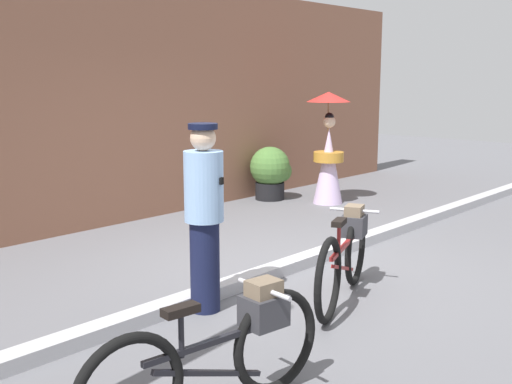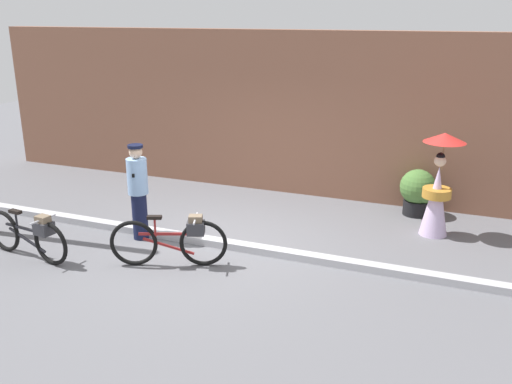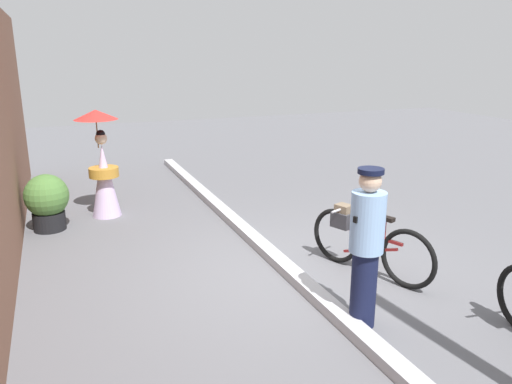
% 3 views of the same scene
% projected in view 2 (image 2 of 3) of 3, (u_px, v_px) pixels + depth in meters
% --- Properties ---
extents(ground_plane, '(30.00, 30.00, 0.00)m').
position_uv_depth(ground_plane, '(215.00, 245.00, 9.27)').
color(ground_plane, slate).
extents(building_wall, '(14.00, 0.40, 3.39)m').
position_uv_depth(building_wall, '(282.00, 113.00, 11.72)').
color(building_wall, brown).
rests_on(building_wall, ground_plane).
extents(sidewalk_curb, '(14.00, 0.20, 0.12)m').
position_uv_depth(sidewalk_curb, '(215.00, 242.00, 9.25)').
color(sidewalk_curb, '#B2B2B7').
rests_on(sidewalk_curb, ground_plane).
extents(bicycle_near_officer, '(1.70, 0.74, 0.82)m').
position_uv_depth(bicycle_near_officer, '(173.00, 240.00, 8.42)').
color(bicycle_near_officer, black).
rests_on(bicycle_near_officer, ground_plane).
extents(bicycle_far_side, '(1.76, 0.48, 0.78)m').
position_uv_depth(bicycle_far_side, '(30.00, 234.00, 8.66)').
color(bicycle_far_side, black).
rests_on(bicycle_far_side, ground_plane).
extents(person_officer, '(0.34, 0.38, 1.65)m').
position_uv_depth(person_officer, '(138.00, 190.00, 9.31)').
color(person_officer, '#141938').
rests_on(person_officer, ground_plane).
extents(person_with_parasol, '(0.71, 0.71, 1.81)m').
position_uv_depth(person_with_parasol, '(438.00, 187.00, 9.49)').
color(person_with_parasol, silver).
rests_on(person_with_parasol, ground_plane).
extents(potted_plant_by_door, '(0.69, 0.67, 0.89)m').
position_uv_depth(potted_plant_by_door, '(418.00, 191.00, 10.53)').
color(potted_plant_by_door, black).
rests_on(potted_plant_by_door, ground_plane).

